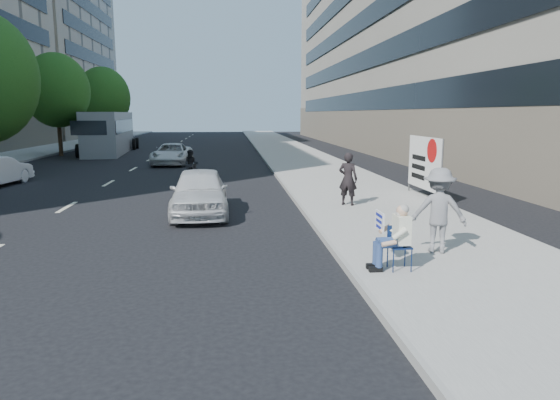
{
  "coord_description": "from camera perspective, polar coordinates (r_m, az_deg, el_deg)",
  "views": [
    {
      "loc": [
        -0.87,
        -9.51,
        3.18
      ],
      "look_at": [
        0.15,
        0.73,
        1.39
      ],
      "focal_mm": 32.0,
      "sensor_mm": 36.0,
      "label": 1
    }
  ],
  "objects": [
    {
      "name": "motorcycle",
      "position": [
        25.11,
        -10.11,
        3.88
      ],
      "size": [
        0.75,
        2.05,
        1.42
      ],
      "rotation": [
        0.0,
        0.0,
        -0.12
      ],
      "color": "black",
      "rests_on": "ground"
    },
    {
      "name": "bus",
      "position": [
        43.24,
        -18.9,
        7.28
      ],
      "size": [
        3.57,
        12.24,
        3.3
      ],
      "rotation": [
        0.0,
        0.0,
        0.08
      ],
      "color": "gray",
      "rests_on": "ground"
    },
    {
      "name": "near_building",
      "position": [
        45.71,
        18.3,
        17.95
      ],
      "size": [
        14.0,
        70.0,
        20.0
      ],
      "primitive_type": "cube",
      "color": "gray",
      "rests_on": "ground"
    },
    {
      "name": "pedestrian_woman",
      "position": [
        16.78,
        7.78,
        2.41
      ],
      "size": [
        0.77,
        0.7,
        1.77
      ],
      "primitive_type": "imported",
      "rotation": [
        0.0,
        0.0,
        2.6
      ],
      "color": "black",
      "rests_on": "near_sidewalk"
    },
    {
      "name": "tree_far_e",
      "position": [
        55.05,
        -19.56,
        10.96
      ],
      "size": [
        5.4,
        5.4,
        7.89
      ],
      "color": "#382616",
      "rests_on": "ground"
    },
    {
      "name": "tree_far_d",
      "position": [
        41.57,
        -24.18,
        11.36
      ],
      "size": [
        4.8,
        4.8,
        7.65
      ],
      "color": "#382616",
      "rests_on": "ground"
    },
    {
      "name": "seated_protester",
      "position": [
        9.99,
        12.93,
        -3.75
      ],
      "size": [
        0.83,
        1.12,
        1.31
      ],
      "color": "#11234E",
      "rests_on": "near_sidewalk"
    },
    {
      "name": "white_sedan_near",
      "position": [
        16.01,
        -9.18,
        0.96
      ],
      "size": [
        1.88,
        4.4,
        1.48
      ],
      "primitive_type": "imported",
      "rotation": [
        0.0,
        0.0,
        0.03
      ],
      "color": "silver",
      "rests_on": "ground"
    },
    {
      "name": "protest_banner",
      "position": [
        18.99,
        16.17,
        4.08
      ],
      "size": [
        0.08,
        3.06,
        2.2
      ],
      "color": "#4C4C4C",
      "rests_on": "near_sidewalk"
    },
    {
      "name": "ground",
      "position": [
        10.06,
        -0.44,
        -8.57
      ],
      "size": [
        160.0,
        160.0,
        0.0
      ],
      "primitive_type": "plane",
      "color": "black",
      "rests_on": "ground"
    },
    {
      "name": "white_sedan_far",
      "position": [
        32.31,
        -12.24,
        5.16
      ],
      "size": [
        2.36,
        4.85,
        1.33
      ],
      "primitive_type": "imported",
      "rotation": [
        0.0,
        0.0,
        -0.03
      ],
      "color": "silver",
      "rests_on": "ground"
    },
    {
      "name": "jogger",
      "position": [
        11.46,
        17.67,
        -1.14
      ],
      "size": [
        1.36,
        1.01,
        1.87
      ],
      "primitive_type": "imported",
      "rotation": [
        0.0,
        0.0,
        2.86
      ],
      "color": "slate",
      "rests_on": "near_sidewalk"
    },
    {
      "name": "near_sidewalk",
      "position": [
        30.07,
        3.65,
        3.9
      ],
      "size": [
        5.0,
        120.0,
        0.15
      ],
      "primitive_type": "cube",
      "color": "gray",
      "rests_on": "ground"
    },
    {
      "name": "far_bldg_north",
      "position": [
        77.97,
        -28.9,
        16.64
      ],
      "size": [
        22.0,
        28.0,
        28.0
      ],
      "primitive_type": "cube",
      "color": "#C3AD92",
      "rests_on": "ground"
    }
  ]
}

